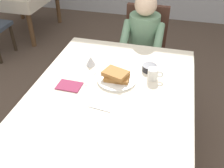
{
  "coord_description": "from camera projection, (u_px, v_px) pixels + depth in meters",
  "views": [
    {
      "loc": [
        0.35,
        -1.29,
        1.81
      ],
      "look_at": [
        0.0,
        0.05,
        0.79
      ],
      "focal_mm": 40.75,
      "sensor_mm": 36.0,
      "label": 1
    }
  ],
  "objects": [
    {
      "name": "dining_table_main",
      "position": [
        110.0,
        104.0,
        1.77
      ],
      "size": [
        1.12,
        1.52,
        0.74
      ],
      "color": "silver",
      "rests_on": "ground"
    },
    {
      "name": "bowl_butter",
      "position": [
        149.0,
        68.0,
        1.93
      ],
      "size": [
        0.11,
        0.11,
        0.04
      ],
      "primitive_type": "cylinder",
      "color": "black",
      "rests_on": "dining_table_main"
    },
    {
      "name": "ground_plane",
      "position": [
        110.0,
        162.0,
        2.15
      ],
      "size": [
        14.0,
        14.0,
        0.0
      ],
      "primitive_type": "plane",
      "color": "brown"
    },
    {
      "name": "chair_diner",
      "position": [
        144.0,
        45.0,
        2.73
      ],
      "size": [
        0.44,
        0.45,
        0.93
      ],
      "rotation": [
        0.0,
        0.0,
        3.14
      ],
      "color": "#4C2D23",
      "rests_on": "ground"
    },
    {
      "name": "cup_coffee",
      "position": [
        153.0,
        74.0,
        1.83
      ],
      "size": [
        0.11,
        0.08,
        0.08
      ],
      "color": "white",
      "rests_on": "dining_table_main"
    },
    {
      "name": "napkin_folded",
      "position": [
        69.0,
        86.0,
        1.78
      ],
      "size": [
        0.17,
        0.12,
        0.01
      ],
      "primitive_type": "cube",
      "rotation": [
        0.0,
        0.0,
        -0.02
      ],
      "color": "#8C2D4C",
      "rests_on": "dining_table_main"
    },
    {
      "name": "diner_person",
      "position": [
        143.0,
        39.0,
        2.53
      ],
      "size": [
        0.4,
        0.43,
        1.12
      ],
      "rotation": [
        0.0,
        0.0,
        3.14
      ],
      "color": "gray",
      "rests_on": "ground"
    },
    {
      "name": "spoon_near_edge",
      "position": [
        99.0,
        109.0,
        1.59
      ],
      "size": [
        0.15,
        0.03,
        0.0
      ],
      "primitive_type": "cube",
      "rotation": [
        0.0,
        0.0,
        -0.11
      ],
      "color": "silver",
      "rests_on": "dining_table_main"
    },
    {
      "name": "knife_right_of_plate",
      "position": [
        142.0,
        86.0,
        1.78
      ],
      "size": [
        0.02,
        0.2,
        0.0
      ],
      "primitive_type": "cube",
      "rotation": [
        0.0,
        0.0,
        1.61
      ],
      "color": "silver",
      "rests_on": "dining_table_main"
    },
    {
      "name": "plate_breakfast",
      "position": [
        117.0,
        80.0,
        1.83
      ],
      "size": [
        0.28,
        0.28,
        0.02
      ],
      "primitive_type": "cylinder",
      "color": "white",
      "rests_on": "dining_table_main"
    },
    {
      "name": "fork_left_of_plate",
      "position": [
        91.0,
        78.0,
        1.86
      ],
      "size": [
        0.03,
        0.18,
        0.0
      ],
      "primitive_type": "cube",
      "rotation": [
        0.0,
        0.0,
        1.47
      ],
      "color": "silver",
      "rests_on": "dining_table_main"
    },
    {
      "name": "breakfast_stack",
      "position": [
        116.0,
        75.0,
        1.82
      ],
      "size": [
        0.2,
        0.17,
        0.06
      ],
      "color": "#A36B33",
      "rests_on": "plate_breakfast"
    },
    {
      "name": "syrup_pitcher",
      "position": [
        91.0,
        61.0,
        1.99
      ],
      "size": [
        0.08,
        0.08,
        0.07
      ],
      "color": "silver",
      "rests_on": "dining_table_main"
    }
  ]
}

